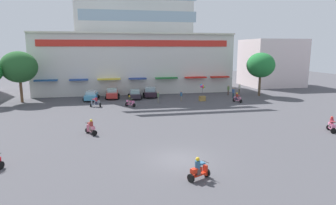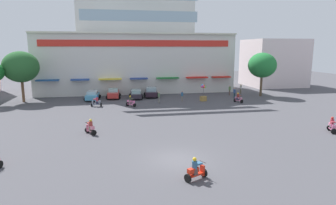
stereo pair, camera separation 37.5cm
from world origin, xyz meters
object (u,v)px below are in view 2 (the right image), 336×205
at_px(pedestrian_0, 230,90).
at_px(parked_car_2, 136,94).
at_px(pedestrian_3, 241,89).
at_px(balloon_vendor_cart, 203,94).
at_px(plaza_tree_0, 21,67).
at_px(parked_car_0, 93,95).
at_px(scooter_rider_0, 90,128).
at_px(pedestrian_1, 235,92).
at_px(scooter_rider_5, 332,126).
at_px(scooter_rider_6, 238,98).
at_px(parked_car_1, 113,93).
at_px(scooter_rider_3, 131,102).
at_px(plaza_tree_1, 262,65).
at_px(scooter_rider_1, 196,170).
at_px(parked_car_3, 151,92).
at_px(pedestrian_2, 182,95).
at_px(pedestrian_4, 159,96).
at_px(scooter_rider_4, 96,102).

bearing_deg(pedestrian_0, parked_car_2, -179.72).
height_order(pedestrian_3, balloon_vendor_cart, balloon_vendor_cart).
distance_m(plaza_tree_0, parked_car_0, 10.92).
relative_size(scooter_rider_0, pedestrian_1, 0.89).
relative_size(scooter_rider_5, scooter_rider_6, 1.01).
distance_m(parked_car_0, parked_car_1, 3.35).
bearing_deg(scooter_rider_3, parked_car_1, 107.23).
distance_m(scooter_rider_3, pedestrian_3, 20.96).
xyz_separation_m(plaza_tree_1, pedestrian_0, (-4.80, 1.67, -4.15)).
bearing_deg(plaza_tree_0, scooter_rider_1, -59.01).
distance_m(plaza_tree_0, scooter_rider_5, 40.53).
relative_size(parked_car_1, parked_car_2, 0.98).
distance_m(parked_car_3, pedestrian_1, 13.42).
bearing_deg(parked_car_2, pedestrian_3, 3.31).
bearing_deg(pedestrian_2, pedestrian_4, -170.77).
xyz_separation_m(parked_car_1, parked_car_3, (6.09, -0.00, 0.01)).
xyz_separation_m(plaza_tree_0, parked_car_3, (19.24, 0.93, -4.40)).
bearing_deg(parked_car_2, scooter_rider_6, -23.93).
xyz_separation_m(parked_car_3, balloon_vendor_cart, (7.22, -5.24, 0.29)).
height_order(plaza_tree_0, pedestrian_4, plaza_tree_0).
distance_m(parked_car_2, balloon_vendor_cart, 10.72).
height_order(parked_car_0, parked_car_2, parked_car_0).
bearing_deg(scooter_rider_0, plaza_tree_1, 33.17).
relative_size(parked_car_2, parked_car_3, 1.05).
xyz_separation_m(scooter_rider_1, pedestrian_3, (17.11, 30.87, 0.36)).
bearing_deg(pedestrian_4, parked_car_3, 94.25).
xyz_separation_m(plaza_tree_1, scooter_rider_6, (-6.16, -4.85, -4.50)).
distance_m(scooter_rider_0, scooter_rider_5, 22.75).
relative_size(parked_car_1, balloon_vendor_cart, 1.73).
bearing_deg(pedestrian_1, scooter_rider_0, -143.08).
distance_m(scooter_rider_0, pedestrian_4, 16.69).
bearing_deg(scooter_rider_3, parked_car_0, 130.73).
xyz_separation_m(scooter_rider_6, balloon_vendor_cart, (-4.72, 2.12, 0.47)).
distance_m(parked_car_2, pedestrian_2, 7.73).
relative_size(parked_car_0, pedestrian_2, 2.86).
distance_m(parked_car_3, scooter_rider_6, 14.02).
bearing_deg(balloon_vendor_cart, parked_car_3, 144.03).
bearing_deg(pedestrian_2, pedestrian_0, 23.74).
distance_m(parked_car_2, scooter_rider_5, 28.05).
bearing_deg(parked_car_0, pedestrian_1, -7.31).
bearing_deg(scooter_rider_3, scooter_rider_6, 0.19).
xyz_separation_m(parked_car_3, scooter_rider_6, (11.94, -7.36, -0.17)).
xyz_separation_m(parked_car_3, pedestrian_2, (4.03, -4.91, 0.12)).
height_order(plaza_tree_0, parked_car_0, plaza_tree_0).
relative_size(parked_car_0, parked_car_1, 1.03).
distance_m(scooter_rider_5, pedestrian_4, 22.59).
relative_size(plaza_tree_0, pedestrian_0, 4.41).
relative_size(parked_car_2, pedestrian_2, 2.85).
bearing_deg(scooter_rider_3, scooter_rider_4, 169.91).
bearing_deg(balloon_vendor_cart, parked_car_0, 165.72).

